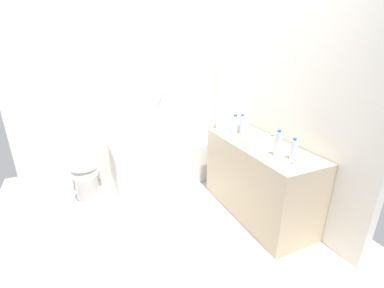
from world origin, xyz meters
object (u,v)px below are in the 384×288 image
(drinking_glass_1, at_px, (237,127))
(toilet_paper_roll, at_px, (68,200))
(sink_faucet, at_px, (271,137))
(drinking_glass_3, at_px, (297,161))
(sink_basin, at_px, (256,140))
(water_bottle_2, at_px, (278,144))
(toilet, at_px, (85,173))
(water_bottle_1, at_px, (242,125))
(bath_mat, at_px, (176,199))
(drinking_glass_2, at_px, (244,132))
(water_bottle_3, at_px, (293,149))
(water_bottle_0, at_px, (235,125))
(bathtub, at_px, (172,158))
(drinking_glass_0, at_px, (229,125))

(drinking_glass_1, distance_m, toilet_paper_roll, 2.28)
(drinking_glass_1, relative_size, toilet_paper_roll, 0.64)
(sink_faucet, xyz_separation_m, drinking_glass_3, (-0.21, -0.61, 0.00))
(sink_basin, xyz_separation_m, water_bottle_2, (-0.04, -0.37, 0.09))
(toilet, distance_m, water_bottle_1, 2.06)
(drinking_glass_1, relative_size, bath_mat, 0.15)
(water_bottle_2, distance_m, drinking_glass_2, 0.61)
(water_bottle_1, xyz_separation_m, water_bottle_3, (0.01, -0.82, -0.01))
(water_bottle_0, xyz_separation_m, water_bottle_1, (0.08, -0.03, 0.00))
(water_bottle_3, relative_size, drinking_glass_2, 2.13)
(water_bottle_0, xyz_separation_m, drinking_glass_2, (0.06, -0.11, -0.06))
(bathtub, bearing_deg, water_bottle_1, -55.24)
(water_bottle_3, xyz_separation_m, bath_mat, (-0.77, 1.07, -0.96))
(bath_mat, distance_m, toilet_paper_roll, 1.34)
(sink_basin, xyz_separation_m, bath_mat, (-0.73, 0.58, -0.89))
(water_bottle_2, bearing_deg, drinking_glass_0, 89.00)
(sink_faucet, bearing_deg, drinking_glass_3, -109.31)
(drinking_glass_1, bearing_deg, water_bottle_1, -91.91)
(bath_mat, height_order, toilet_paper_roll, toilet_paper_roll)
(sink_faucet, bearing_deg, sink_basin, -180.00)
(water_bottle_3, relative_size, toilet_paper_roll, 1.50)
(drinking_glass_0, xyz_separation_m, drinking_glass_1, (0.05, -0.10, -0.01))
(water_bottle_1, height_order, toilet_paper_roll, water_bottle_1)
(water_bottle_0, relative_size, drinking_glass_3, 3.01)
(toilet, xyz_separation_m, water_bottle_3, (1.80, -1.63, 0.63))
(water_bottle_3, bearing_deg, toilet_paper_roll, 143.51)
(drinking_glass_1, bearing_deg, water_bottle_2, -94.85)
(water_bottle_1, distance_m, water_bottle_2, 0.69)
(drinking_glass_3, height_order, bath_mat, drinking_glass_3)
(water_bottle_1, height_order, drinking_glass_2, water_bottle_1)
(water_bottle_2, bearing_deg, sink_basin, 84.22)
(drinking_glass_0, relative_size, drinking_glass_2, 1.03)
(drinking_glass_0, bearing_deg, drinking_glass_1, -62.67)
(toilet, xyz_separation_m, water_bottle_1, (1.78, -0.81, 0.64))
(sink_faucet, relative_size, bath_mat, 0.26)
(water_bottle_1, relative_size, drinking_glass_1, 2.66)
(water_bottle_3, height_order, drinking_glass_1, water_bottle_3)
(sink_basin, bearing_deg, drinking_glass_3, -91.49)
(drinking_glass_2, bearing_deg, toilet_paper_roll, 158.88)
(water_bottle_2, relative_size, drinking_glass_1, 2.91)
(sink_basin, height_order, drinking_glass_1, drinking_glass_1)
(drinking_glass_2, height_order, drinking_glass_3, drinking_glass_2)
(drinking_glass_1, relative_size, drinking_glass_2, 0.91)
(sink_basin, bearing_deg, drinking_glass_2, 89.20)
(drinking_glass_0, relative_size, toilet_paper_roll, 0.73)
(sink_faucet, distance_m, water_bottle_0, 0.44)
(drinking_glass_2, bearing_deg, sink_faucet, -50.93)
(toilet_paper_roll, bearing_deg, toilet, 26.41)
(sink_faucet, xyz_separation_m, drinking_glass_0, (-0.22, 0.53, 0.02))
(bathtub, distance_m, toilet_paper_roll, 1.47)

